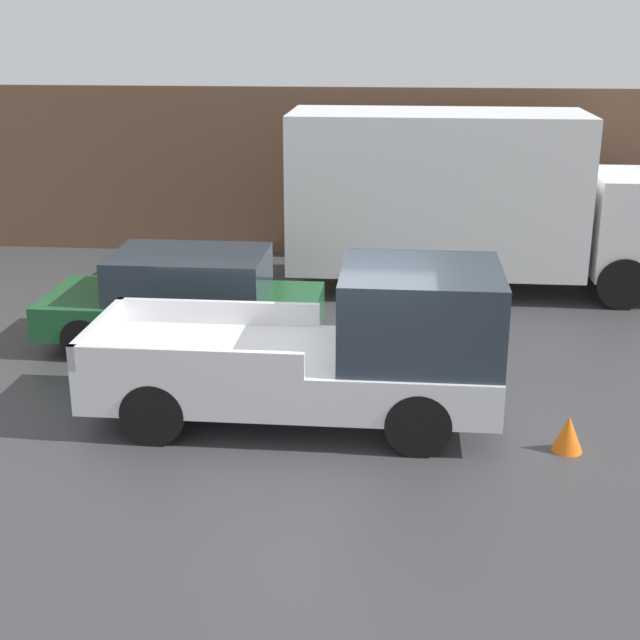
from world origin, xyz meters
name	(u,v)px	position (x,y,z in m)	size (l,w,h in m)	color
ground_plane	(339,424)	(0.00, 0.00, 0.00)	(60.00, 60.00, 0.00)	#3D3D3F
building_wall	(370,173)	(0.00, 9.25, 1.88)	(28.00, 0.15, 3.75)	brown
pickup_truck	(337,350)	(-0.04, 0.18, 1.00)	(5.37, 2.11, 2.14)	silver
car	(186,299)	(-2.74, 2.87, 0.80)	(4.49, 2.01, 1.57)	#1E592D
delivery_truck	(464,197)	(1.96, 6.64, 1.86)	(7.44, 2.41, 3.48)	white
newspaper_box	(328,233)	(-0.91, 8.92, 0.54)	(0.45, 0.40, 1.08)	gold
traffic_cone	(568,434)	(2.90, -0.49, 0.24)	(0.38, 0.38, 0.47)	orange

